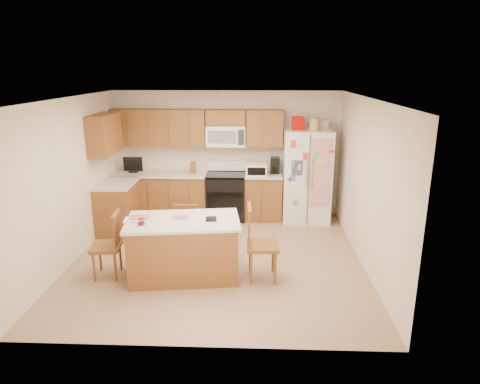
{
  "coord_description": "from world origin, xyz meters",
  "views": [
    {
      "loc": [
        0.6,
        -6.22,
        2.92
      ],
      "look_at": [
        0.34,
        0.35,
        1.01
      ],
      "focal_mm": 32.0,
      "sensor_mm": 36.0,
      "label": 1
    }
  ],
  "objects_px": {
    "stove": "(226,195)",
    "refrigerator": "(306,175)",
    "windsor_chair_back": "(187,229)",
    "windsor_chair_left": "(108,247)",
    "island": "(184,248)",
    "windsor_chair_right": "(261,245)"
  },
  "relations": [
    {
      "from": "refrigerator",
      "to": "windsor_chair_back",
      "type": "xyz_separation_m",
      "value": [
        -2.07,
        -1.68,
        -0.51
      ]
    },
    {
      "from": "island",
      "to": "windsor_chair_left",
      "type": "height_order",
      "value": "windsor_chair_left"
    },
    {
      "from": "stove",
      "to": "island",
      "type": "bearing_deg",
      "value": -99.61
    },
    {
      "from": "refrigerator",
      "to": "windsor_chair_back",
      "type": "bearing_deg",
      "value": -140.95
    },
    {
      "from": "stove",
      "to": "island",
      "type": "relative_size",
      "value": 0.67
    },
    {
      "from": "windsor_chair_left",
      "to": "windsor_chair_right",
      "type": "relative_size",
      "value": 0.89
    },
    {
      "from": "windsor_chair_back",
      "to": "windsor_chair_right",
      "type": "relative_size",
      "value": 0.81
    },
    {
      "from": "stove",
      "to": "refrigerator",
      "type": "bearing_deg",
      "value": -2.3
    },
    {
      "from": "windsor_chair_back",
      "to": "island",
      "type": "bearing_deg",
      "value": -84.51
    },
    {
      "from": "windsor_chair_left",
      "to": "refrigerator",
      "type": "bearing_deg",
      "value": 39.14
    },
    {
      "from": "windsor_chair_back",
      "to": "stove",
      "type": "bearing_deg",
      "value": 73.9
    },
    {
      "from": "windsor_chair_left",
      "to": "windsor_chair_back",
      "type": "xyz_separation_m",
      "value": [
        1.01,
        0.83,
        -0.04
      ]
    },
    {
      "from": "windsor_chair_left",
      "to": "windsor_chair_back",
      "type": "distance_m",
      "value": 1.31
    },
    {
      "from": "stove",
      "to": "windsor_chair_right",
      "type": "xyz_separation_m",
      "value": [
        0.67,
        -2.57,
        0.04
      ]
    },
    {
      "from": "windsor_chair_right",
      "to": "stove",
      "type": "bearing_deg",
      "value": 104.62
    },
    {
      "from": "refrigerator",
      "to": "windsor_chair_right",
      "type": "bearing_deg",
      "value": -109.78
    },
    {
      "from": "stove",
      "to": "refrigerator",
      "type": "distance_m",
      "value": 1.63
    },
    {
      "from": "island",
      "to": "refrigerator",
      "type": "bearing_deg",
      "value": 50.99
    },
    {
      "from": "island",
      "to": "windsor_chair_back",
      "type": "xyz_separation_m",
      "value": [
        -0.08,
        0.79,
        -0.02
      ]
    },
    {
      "from": "refrigerator",
      "to": "windsor_chair_left",
      "type": "distance_m",
      "value": 4.01
    },
    {
      "from": "stove",
      "to": "island",
      "type": "distance_m",
      "value": 2.57
    },
    {
      "from": "stove",
      "to": "island",
      "type": "height_order",
      "value": "stove"
    }
  ]
}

